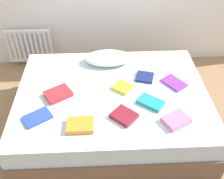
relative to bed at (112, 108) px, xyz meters
The scene contains 13 objects.
ground_plane 0.25m from the bed, ahead, with size 8.00×8.00×0.00m, color #93704C.
bed is the anchor object (origin of this frame).
radiator 1.63m from the bed, 132.67° to the left, with size 0.63×0.04×0.50m.
pillow 0.60m from the bed, 92.78° to the left, with size 0.54×0.31×0.13m, color white.
textbook_orange 0.62m from the bed, 123.24° to the right, with size 0.24×0.18×0.05m, color orange.
textbook_red 0.61m from the bed, behind, with size 0.25×0.19×0.05m, color red.
textbook_pink 0.77m from the bed, 38.79° to the right, with size 0.23×0.17×0.05m, color pink.
textbook_yellow 0.29m from the bed, 19.93° to the left, with size 0.18×0.16×0.03m, color yellow.
textbook_blue 0.83m from the bed, 154.09° to the right, with size 0.25×0.16×0.02m, color #2847B7.
textbook_maroon 0.47m from the bed, 76.10° to the right, with size 0.21×0.18×0.04m, color maroon.
textbook_purple 0.72m from the bed, ahead, with size 0.24×0.17×0.03m, color purple.
textbook_navy 0.49m from the bed, 28.80° to the left, with size 0.18×0.18×0.03m, color navy.
textbook_teal 0.50m from the bed, 28.96° to the right, with size 0.24×0.15×0.04m, color teal.
Camera 1 is at (-0.10, -1.99, 2.27)m, focal length 41.50 mm.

